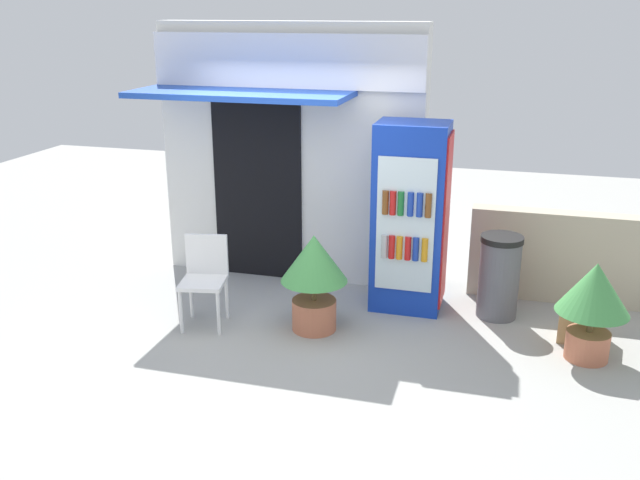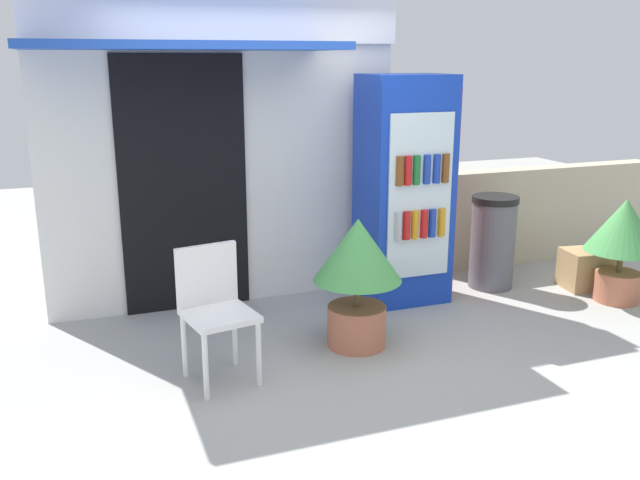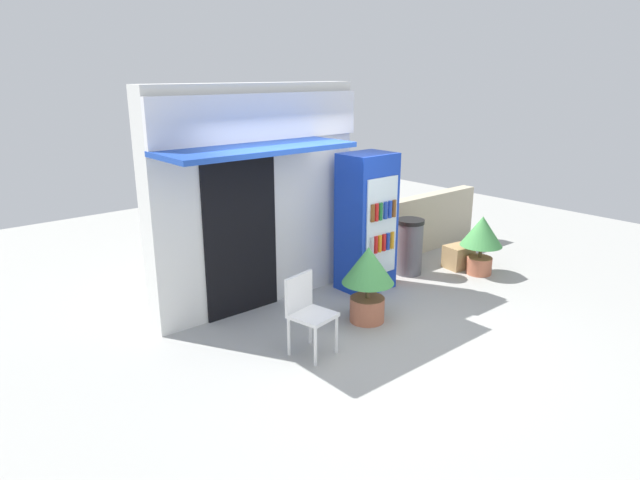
{
  "view_description": "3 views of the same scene",
  "coord_description": "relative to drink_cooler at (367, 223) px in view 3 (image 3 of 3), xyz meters",
  "views": [
    {
      "loc": [
        2.12,
        -5.83,
        3.04
      ],
      "look_at": [
        0.32,
        0.6,
        0.81
      ],
      "focal_mm": 39.15,
      "sensor_mm": 36.0,
      "label": 1
    },
    {
      "loc": [
        -1.55,
        -4.12,
        2.1
      ],
      "look_at": [
        0.15,
        0.43,
        0.79
      ],
      "focal_mm": 38.08,
      "sensor_mm": 36.0,
      "label": 2
    },
    {
      "loc": [
        -4.28,
        -4.3,
        3.03
      ],
      "look_at": [
        -0.07,
        0.62,
        1.06
      ],
      "focal_mm": 31.22,
      "sensor_mm": 36.0,
      "label": 3
    }
  ],
  "objects": [
    {
      "name": "cardboard_box",
      "position": [
        1.74,
        -0.36,
        -0.8
      ],
      "size": [
        0.46,
        0.4,
        0.37
      ],
      "primitive_type": "cube",
      "rotation": [
        0.0,
        0.0,
        -0.15
      ],
      "color": "tan",
      "rests_on": "ground"
    },
    {
      "name": "ground",
      "position": [
        -1.16,
        -1.04,
        -0.98
      ],
      "size": [
        16.0,
        16.0,
        0.0
      ],
      "primitive_type": "plane",
      "color": "#A3A39E"
    },
    {
      "name": "drink_cooler",
      "position": [
        0.0,
        0.0,
        0.0
      ],
      "size": [
        0.74,
        0.63,
        1.97
      ],
      "color": "#1438B2",
      "rests_on": "ground"
    },
    {
      "name": "potted_plant_curbside",
      "position": [
        1.76,
        -0.74,
        -0.39
      ],
      "size": [
        0.64,
        0.64,
        0.92
      ],
      "color": "#BC6B4C",
      "rests_on": "ground"
    },
    {
      "name": "trash_bin",
      "position": [
        0.93,
        -0.01,
        -0.55
      ],
      "size": [
        0.43,
        0.43,
        0.87
      ],
      "color": "#595960",
      "rests_on": "ground"
    },
    {
      "name": "potted_plant_near_shop",
      "position": [
        -0.8,
        -0.82,
        -0.37
      ],
      "size": [
        0.65,
        0.65,
        0.98
      ],
      "color": "#BC6B4C",
      "rests_on": "ground"
    },
    {
      "name": "stone_boundary_wall",
      "position": [
        1.94,
        0.6,
        -0.49
      ],
      "size": [
        2.7,
        0.23,
        0.99
      ],
      "primitive_type": "cube",
      "color": "#B7AD93",
      "rests_on": "ground"
    },
    {
      "name": "plastic_chair",
      "position": [
        -1.89,
        -0.96,
        -0.46
      ],
      "size": [
        0.5,
        0.51,
        0.9
      ],
      "color": "white",
      "rests_on": "ground"
    },
    {
      "name": "storefront_building",
      "position": [
        -1.49,
        0.57,
        0.53
      ],
      "size": [
        3.04,
        1.23,
        2.9
      ],
      "color": "silver",
      "rests_on": "ground"
    }
  ]
}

